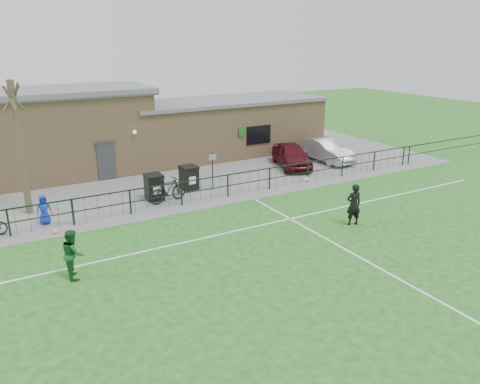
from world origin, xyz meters
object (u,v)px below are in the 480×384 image
sign_post (213,171)px  outfield_player (73,254)px  ball_ground (55,232)px  car_maroon (291,155)px  car_silver (326,150)px  bare_tree (20,149)px  bicycle_d (168,190)px  wheelie_bin_left (154,188)px  wheelie_bin_right (189,178)px  spectator_child (44,210)px

sign_post → outfield_player: bearing=-143.2°
ball_ground → sign_post: bearing=14.1°
car_maroon → outfield_player: outfield_player is taller
car_silver → sign_post: bearing=-169.1°
bare_tree → outfield_player: size_ratio=3.54×
sign_post → car_maroon: 6.49m
bare_tree → bicycle_d: bare_tree is taller
bare_tree → sign_post: bearing=-6.7°
wheelie_bin_left → car_maroon: bearing=12.6°
sign_post → ball_ground: bearing=-165.9°
car_silver → ball_ground: size_ratio=19.41×
wheelie_bin_left → sign_post: sign_post is taller
bicycle_d → wheelie_bin_right: bearing=-62.1°
bare_tree → outfield_player: 7.56m
wheelie_bin_left → ball_ground: bearing=-154.8°
car_maroon → outfield_player: 16.51m
outfield_player → ball_ground: (-0.01, 4.10, -0.74)m
sign_post → wheelie_bin_right: bearing=146.4°
wheelie_bin_left → car_silver: bearing=10.8°
car_maroon → spectator_child: car_maroon is taller
car_maroon → wheelie_bin_left: bearing=-150.9°
car_maroon → spectator_child: size_ratio=3.32×
car_silver → ball_ground: car_silver is taller
bare_tree → bicycle_d: size_ratio=2.96×
car_silver → car_maroon: bearing=-178.1°
bicycle_d → outfield_player: (-5.47, -5.47, 0.22)m
car_silver → outfield_player: (-17.31, -7.96, 0.11)m
bare_tree → outfield_player: (0.62, -7.23, -2.15)m
bare_tree → car_maroon: 15.32m
car_maroon → ball_ground: bearing=-146.4°
wheelie_bin_right → car_silver: bearing=2.5°
wheelie_bin_right → bicycle_d: 2.24m
spectator_child → outfield_player: (0.18, -5.43, 0.18)m
wheelie_bin_right → sign_post: (1.05, -0.70, 0.41)m
bare_tree → spectator_child: size_ratio=4.62×
bicycle_d → ball_ground: size_ratio=9.03×
wheelie_bin_left → car_maroon: car_maroon is taller
car_maroon → outfield_player: bearing=-132.5°
bare_tree → spectator_child: (0.44, -1.79, -2.33)m
bare_tree → wheelie_bin_right: bare_tree is taller
bare_tree → ball_ground: (0.61, -3.12, -2.89)m
car_silver → spectator_child: car_silver is taller
bicycle_d → spectator_child: (-5.65, -0.03, 0.04)m
spectator_child → ball_ground: bearing=-90.6°
wheelie_bin_right → ball_ground: (-7.21, -2.78, -0.49)m
wheelie_bin_right → car_silver: car_silver is taller
outfield_player → ball_ground: outfield_player is taller
ball_ground → bare_tree: bearing=101.1°
bare_tree → wheelie_bin_left: 6.22m
sign_post → spectator_child: 8.48m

